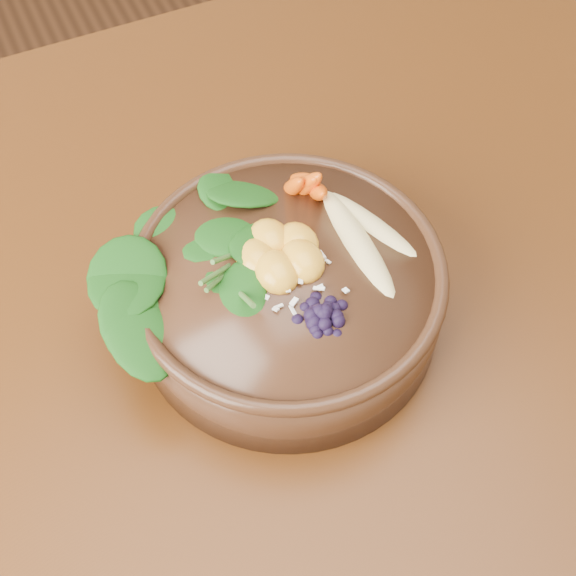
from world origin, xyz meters
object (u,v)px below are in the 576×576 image
dining_table (453,260)px  blueberry_pile (325,304)px  carrot_cluster (297,164)px  mandarin_cluster (280,244)px  banana_halves (366,223)px  stoneware_bowl (288,294)px  kale_heap (213,227)px

dining_table → blueberry_pile: 0.31m
carrot_cluster → mandarin_cluster: carrot_cluster is taller
dining_table → banana_halves: (-0.15, -0.04, 0.18)m
dining_table → mandarin_cluster: 0.30m
carrot_cluster → blueberry_pile: size_ratio=0.60×
carrot_cluster → banana_halves: (0.04, -0.07, -0.03)m
stoneware_bowl → mandarin_cluster: size_ratio=3.15×
dining_table → carrot_cluster: size_ratio=20.46×
carrot_cluster → banana_halves: carrot_cluster is taller
kale_heap → mandarin_cluster: kale_heap is taller
banana_halves → kale_heap: bearing=156.5°
banana_halves → mandarin_cluster: 0.08m
banana_halves → blueberry_pile: 0.10m
banana_halves → mandarin_cluster: size_ratio=1.78×
carrot_cluster → stoneware_bowl: bearing=-123.7°
dining_table → banana_halves: bearing=-166.0°
blueberry_pile → stoneware_bowl: bearing=96.4°
kale_heap → mandarin_cluster: (0.05, -0.04, -0.01)m
kale_heap → banana_halves: kale_heap is taller
mandarin_cluster → blueberry_pile: blueberry_pile is taller
banana_halves → blueberry_pile: size_ratio=1.22×
dining_table → mandarin_cluster: size_ratio=17.79×
kale_heap → banana_halves: 0.14m
dining_table → banana_halves: banana_halves is taller
dining_table → stoneware_bowl: bearing=-168.7°
dining_table → carrot_cluster: bearing=170.0°
dining_table → kale_heap: bearing=178.1°
dining_table → blueberry_pile: bearing=-155.1°
banana_halves → stoneware_bowl: bearing=-177.3°
stoneware_bowl → banana_halves: bearing=6.3°
carrot_cluster → mandarin_cluster: size_ratio=0.87×
dining_table → blueberry_pile: size_ratio=12.21×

